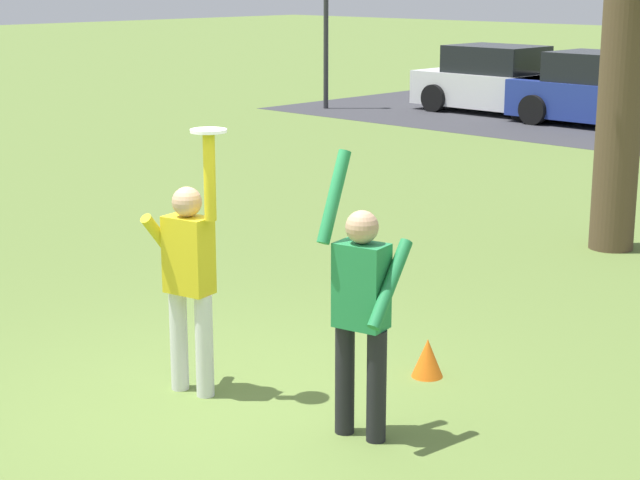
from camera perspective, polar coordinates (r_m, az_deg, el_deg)
ground_plane at (r=8.30m, az=-5.50°, el=-8.73°), size 120.00×120.00×0.00m
person_catcher at (r=8.23m, az=-7.03°, el=-1.73°), size 0.57×0.49×2.08m
person_defender at (r=7.37m, az=2.22°, el=-3.50°), size 0.60×0.51×2.04m
frisbee_disc at (r=7.86m, az=-6.00°, el=5.84°), size 0.27×0.27×0.02m
parked_car_white at (r=25.99m, az=9.57°, el=8.33°), size 4.11×2.07×1.59m
parked_car_blue at (r=24.14m, az=15.06°, el=7.62°), size 4.11×2.07×1.59m
bare_tree_tall at (r=12.86m, az=16.27°, el=11.67°), size 1.83×2.01×5.24m
lamppost_by_lot at (r=26.39m, az=0.32°, el=12.64°), size 0.28×0.28×4.26m
field_cone_orange at (r=8.79m, az=5.78°, el=-6.30°), size 0.26×0.26×0.32m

